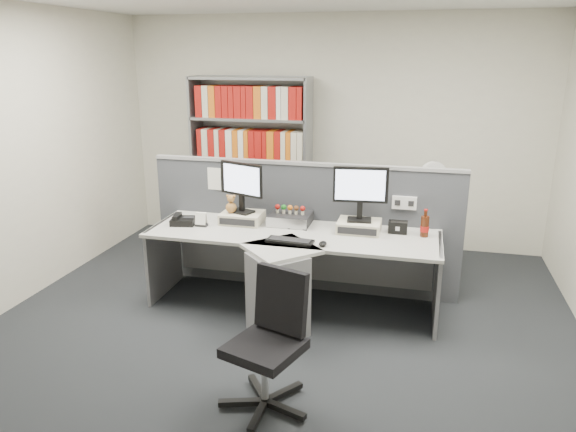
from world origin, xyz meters
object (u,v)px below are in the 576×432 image
(desktop_pc, at_px, (290,218))
(speaker, at_px, (398,227))
(filing_cabinet, at_px, (428,240))
(monitor_right, at_px, (360,189))
(desk, at_px, (286,269))
(desk_fan, at_px, (433,179))
(desk_calendar, at_px, (201,220))
(cola_bottle, at_px, (425,226))
(monitor_left, at_px, (241,183))
(desk_phone, at_px, (183,221))
(shelving_unit, at_px, (251,164))
(mouse, at_px, (323,244))
(keyboard, at_px, (290,241))
(office_chair, at_px, (271,337))

(desktop_pc, distance_m, speaker, 0.99)
(filing_cabinet, bearing_deg, monitor_right, -121.67)
(desk, bearing_deg, desk_fan, 49.39)
(speaker, xyz_separation_m, desk_fan, (0.29, 0.98, 0.24))
(desk_calendar, bearing_deg, monitor_right, 7.60)
(desk_calendar, bearing_deg, cola_bottle, 5.52)
(monitor_left, xyz_separation_m, desk_phone, (-0.52, -0.18, -0.35))
(monitor_right, distance_m, desktop_pc, 0.74)
(speaker, distance_m, shelving_unit, 2.31)
(desk_fan, bearing_deg, desktop_pc, -143.85)
(desk, xyz_separation_m, mouse, (0.33, -0.07, 0.28))
(shelving_unit, bearing_deg, mouse, -57.34)
(keyboard, xyz_separation_m, shelving_unit, (-0.94, 1.90, 0.24))
(desk_calendar, height_order, speaker, desk_calendar)
(office_chair, bearing_deg, desktop_pc, 99.48)
(desk_fan, bearing_deg, shelving_unit, 167.93)
(monitor_left, bearing_deg, cola_bottle, 0.08)
(mouse, bearing_deg, desk_calendar, 167.64)
(desk_phone, relative_size, office_chair, 0.27)
(monitor_left, distance_m, cola_bottle, 1.69)
(monitor_right, height_order, shelving_unit, shelving_unit)
(desk, distance_m, monitor_right, 0.95)
(mouse, height_order, desk_fan, desk_fan)
(desktop_pc, relative_size, mouse, 3.68)
(desk_phone, distance_m, cola_bottle, 2.20)
(desk_calendar, distance_m, cola_bottle, 2.01)
(monitor_left, relative_size, desk_fan, 0.96)
(keyboard, bearing_deg, desk_fan, 51.33)
(desk, bearing_deg, filing_cabinet, 49.39)
(desktop_pc, distance_m, desk_phone, 1.00)
(monitor_left, height_order, desk_fan, monitor_left)
(desk_calendar, height_order, shelving_unit, shelving_unit)
(desk_phone, bearing_deg, shelving_unit, 84.80)
(keyboard, relative_size, desk_fan, 0.82)
(mouse, height_order, shelving_unit, shelving_unit)
(shelving_unit, xyz_separation_m, filing_cabinet, (2.10, -0.45, -0.63))
(desk, xyz_separation_m, desk_calendar, (-0.86, 0.19, 0.32))
(monitor_left, height_order, office_chair, monitor_left)
(keyboard, height_order, office_chair, office_chair)
(speaker, distance_m, cola_bottle, 0.24)
(monitor_right, bearing_deg, filing_cabinet, 58.33)
(desk_calendar, xyz_separation_m, speaker, (1.77, 0.23, 0.00))
(cola_bottle, bearing_deg, desk_phone, -175.30)
(desk_phone, distance_m, speaker, 1.97)
(keyboard, relative_size, filing_cabinet, 0.58)
(mouse, bearing_deg, cola_bottle, 29.15)
(desk_fan, bearing_deg, filing_cabinet, 90.00)
(mouse, distance_m, speaker, 0.76)
(desktop_pc, xyz_separation_m, desk_phone, (-0.97, -0.26, -0.02))
(desk_phone, relative_size, cola_bottle, 1.01)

